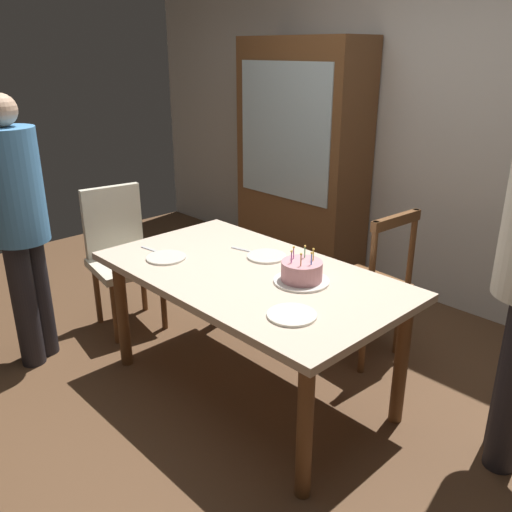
# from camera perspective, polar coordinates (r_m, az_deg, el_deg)

# --- Properties ---
(ground) EXTENTS (6.40, 6.40, 0.00)m
(ground) POSITION_cam_1_polar(r_m,az_deg,el_deg) (3.15, -0.65, -13.90)
(ground) COLOR brown
(back_wall) EXTENTS (6.40, 0.10, 2.60)m
(back_wall) POSITION_cam_1_polar(r_m,az_deg,el_deg) (4.10, 19.04, 12.95)
(back_wall) COLOR beige
(back_wall) RESTS_ON ground
(dining_table) EXTENTS (1.64, 0.92, 0.72)m
(dining_table) POSITION_cam_1_polar(r_m,az_deg,el_deg) (2.83, -0.70, -3.24)
(dining_table) COLOR beige
(dining_table) RESTS_ON ground
(birthday_cake) EXTENTS (0.28, 0.28, 0.18)m
(birthday_cake) POSITION_cam_1_polar(r_m,az_deg,el_deg) (2.66, 4.88, -1.77)
(birthday_cake) COLOR silver
(birthday_cake) RESTS_ON dining_table
(plate_near_celebrant) EXTENTS (0.22, 0.22, 0.01)m
(plate_near_celebrant) POSITION_cam_1_polar(r_m,az_deg,el_deg) (3.00, -9.52, -0.16)
(plate_near_celebrant) COLOR silver
(plate_near_celebrant) RESTS_ON dining_table
(plate_far_side) EXTENTS (0.22, 0.22, 0.01)m
(plate_far_side) POSITION_cam_1_polar(r_m,az_deg,el_deg) (2.98, 1.14, -0.02)
(plate_far_side) COLOR silver
(plate_far_side) RESTS_ON dining_table
(plate_near_guest) EXTENTS (0.22, 0.22, 0.01)m
(plate_near_guest) POSITION_cam_1_polar(r_m,az_deg,el_deg) (2.34, 3.82, -6.25)
(plate_near_guest) COLOR silver
(plate_near_guest) RESTS_ON dining_table
(fork_near_celebrant) EXTENTS (0.18, 0.04, 0.01)m
(fork_near_celebrant) POSITION_cam_1_polar(r_m,az_deg,el_deg) (3.14, -10.98, 0.62)
(fork_near_celebrant) COLOR silver
(fork_near_celebrant) RESTS_ON dining_table
(fork_far_side) EXTENTS (0.18, 0.06, 0.01)m
(fork_far_side) POSITION_cam_1_polar(r_m,az_deg,el_deg) (3.08, -1.20, 0.62)
(fork_far_side) COLOR silver
(fork_far_side) RESTS_ON dining_table
(chair_spindle_back) EXTENTS (0.47, 0.47, 0.95)m
(chair_spindle_back) POSITION_cam_1_polar(r_m,az_deg,el_deg) (3.33, 11.62, -3.21)
(chair_spindle_back) COLOR brown
(chair_spindle_back) RESTS_ON ground
(chair_upholstered) EXTENTS (0.51, 0.51, 0.95)m
(chair_upholstered) POSITION_cam_1_polar(r_m,az_deg,el_deg) (3.75, -14.15, 0.62)
(chair_upholstered) COLOR beige
(chair_upholstered) RESTS_ON ground
(person_celebrant) EXTENTS (0.32, 0.32, 1.59)m
(person_celebrant) POSITION_cam_1_polar(r_m,az_deg,el_deg) (3.34, -23.92, 3.65)
(person_celebrant) COLOR #262328
(person_celebrant) RESTS_ON ground
(china_cabinet) EXTENTS (1.10, 0.45, 1.90)m
(china_cabinet) POSITION_cam_1_polar(r_m,az_deg,el_deg) (4.50, 4.86, 10.15)
(china_cabinet) COLOR brown
(china_cabinet) RESTS_ON ground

